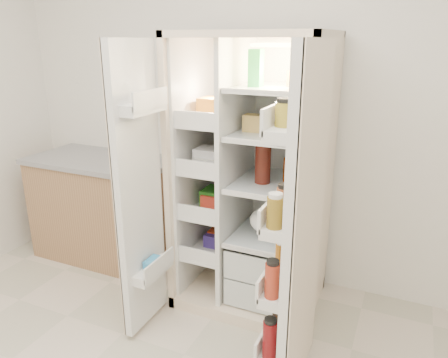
% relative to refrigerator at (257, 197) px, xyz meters
% --- Properties ---
extents(wall_back, '(4.00, 0.02, 2.70)m').
position_rel_refrigerator_xyz_m(wall_back, '(-0.16, 0.35, 0.61)').
color(wall_back, white).
rests_on(wall_back, floor).
extents(refrigerator, '(0.92, 0.70, 1.80)m').
position_rel_refrigerator_xyz_m(refrigerator, '(0.00, 0.00, 0.00)').
color(refrigerator, beige).
rests_on(refrigerator, floor).
extents(freezer_door, '(0.15, 0.40, 1.72)m').
position_rel_refrigerator_xyz_m(freezer_door, '(-0.52, -0.60, 0.15)').
color(freezer_door, silver).
rests_on(freezer_door, floor).
extents(fridge_door, '(0.17, 0.58, 1.72)m').
position_rel_refrigerator_xyz_m(fridge_door, '(0.46, -0.69, 0.13)').
color(fridge_door, silver).
rests_on(fridge_door, floor).
extents(kitchen_counter, '(1.17, 0.62, 0.85)m').
position_rel_refrigerator_xyz_m(kitchen_counter, '(-1.34, 0.05, -0.31)').
color(kitchen_counter, '#98734C').
rests_on(kitchen_counter, floor).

